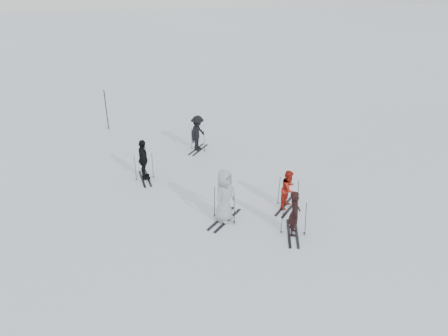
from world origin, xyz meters
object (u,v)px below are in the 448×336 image
object	(u,v)px
skier_near_dark	(294,214)
skier_red	(289,190)
skier_grey	(224,196)
skier_uphill_left	(143,160)
piste_marker	(106,110)
skier_uphill_far	(198,133)

from	to	relation	value
skier_near_dark	skier_red	distance (m)	1.75
skier_grey	skier_uphill_left	xyz separation A→B (m)	(-2.81, 3.66, -0.11)
skier_near_dark	skier_red	bearing A→B (deg)	3.25
skier_red	skier_uphill_left	size ratio (longest dim) A/B	0.86
skier_uphill_left	piste_marker	world-z (taller)	piste_marker
skier_red	skier_uphill_left	bearing A→B (deg)	98.58
skier_near_dark	skier_uphill_left	distance (m)	7.01
skier_red	skier_grey	world-z (taller)	skier_grey
skier_red	piste_marker	xyz separation A→B (m)	(-7.25, 9.35, 0.34)
skier_grey	piste_marker	size ratio (longest dim) A/B	0.90
skier_grey	skier_near_dark	bearing A→B (deg)	-78.64
skier_near_dark	skier_uphill_far	xyz separation A→B (m)	(-2.42, 7.51, 0.04)
skier_grey	skier_uphill_left	distance (m)	4.62
skier_red	skier_uphill_left	xyz separation A→B (m)	(-5.33, 3.19, 0.13)
piste_marker	skier_near_dark	bearing A→B (deg)	-58.00
skier_near_dark	skier_uphill_left	size ratio (longest dim) A/B	0.93
skier_near_dark	piste_marker	world-z (taller)	piste_marker
skier_grey	skier_uphill_far	bearing A→B (deg)	43.18
skier_red	piste_marker	size ratio (longest dim) A/B	0.69
skier_red	piste_marker	distance (m)	11.84
piste_marker	skier_red	bearing A→B (deg)	-52.22
skier_uphill_far	piste_marker	xyz separation A→B (m)	(-4.50, 3.56, 0.24)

